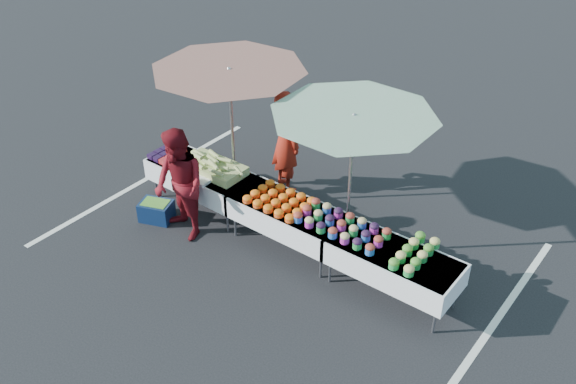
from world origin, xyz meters
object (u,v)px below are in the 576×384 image
Objects in this scene: umbrella_left at (230,81)px; vendor at (286,141)px; table_left at (201,176)px; storage_bin at (156,210)px; customer at (180,185)px; umbrella_right at (353,128)px; table_right at (393,262)px; table_center at (288,215)px.

vendor is at bearing 67.03° from umbrella_left.
table_left is 0.92m from storage_bin.
storage_bin is (-1.08, -2.04, -0.75)m from vendor.
customer reaches higher than table_left.
umbrella_left reaches higher than customer.
umbrella_right reaches higher than storage_bin.
table_left is 1.00× the size of table_right.
umbrella_left is at bearing 37.40° from storage_bin.
vendor is 1.62m from umbrella_left.
storage_bin is at bearing -169.19° from table_right.
table_center is at bearing 40.86° from customer.
table_right is 1.02× the size of customer.
table_left is at bearing 126.45° from customer.
customer is 1.75m from umbrella_left.
table_left is at bearing 82.02° from vendor.
umbrella_left reaches higher than storage_bin.
customer is at bearing -67.74° from table_left.
table_center is 1.80m from umbrella_right.
table_right is 0.62× the size of umbrella_right.
table_left is at bearing 180.00° from table_right.
table_left is 1.02× the size of customer.
table_right is at bearing 177.85° from vendor.
table_center is 0.62× the size of umbrella_left.
customer is (0.31, -0.75, 0.33)m from table_left.
table_center and table_right have the same top height.
umbrella_left reaches higher than vendor.
storage_bin is (-2.93, -1.15, -1.98)m from umbrella_right.
umbrella_left reaches higher than umbrella_right.
table_left reaches higher than storage_bin.
umbrella_right is at bearing -0.00° from umbrella_left.
umbrella_left is (0.38, 0.40, 1.64)m from table_left.
umbrella_left reaches higher than table_left.
umbrella_left is (-3.22, 0.40, 1.64)m from table_right.
vendor is at bearing 59.73° from table_left.
table_center is 1.80m from table_right.
table_right is 4.02m from storage_bin.
table_right is 1.90m from umbrella_right.
table_center is at bearing 0.00° from table_left.
umbrella_left is 2.46m from storage_bin.
table_left is 0.62× the size of umbrella_right.
storage_bin is at bearing -165.83° from customer.
table_center is 3.06× the size of storage_bin.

